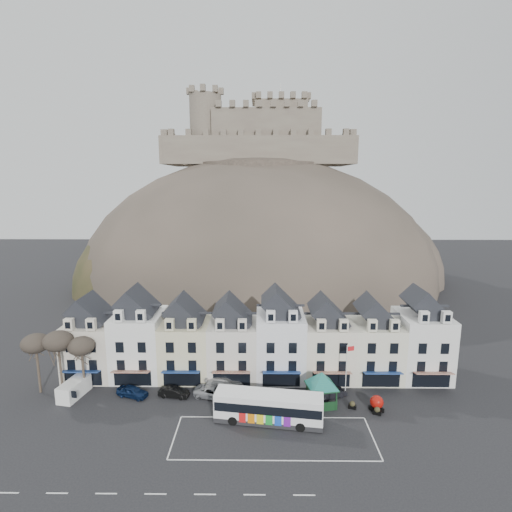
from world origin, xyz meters
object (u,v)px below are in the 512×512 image
at_px(bus, 269,406).
at_px(car_navy, 132,391).
at_px(bus_shelter, 322,380).
at_px(car_white, 224,382).
at_px(car_silver, 214,392).
at_px(flagpole, 347,367).
at_px(car_charcoal, 331,393).
at_px(red_buoy, 377,403).
at_px(white_van, 74,389).
at_px(car_maroon, 266,392).
at_px(car_black, 174,392).

relative_size(bus, car_navy, 3.03).
relative_size(bus, bus_shelter, 1.87).
bearing_deg(car_white, car_silver, 153.42).
xyz_separation_m(flagpole, car_charcoal, (-2.02, -0.46, -3.38)).
xyz_separation_m(bus_shelter, red_buoy, (6.64, -1.27, -2.45)).
xyz_separation_m(red_buoy, car_charcoal, (-5.07, 2.98, -0.33)).
bearing_deg(flagpole, car_white, 172.83).
bearing_deg(car_navy, car_white, -59.14).
bearing_deg(car_charcoal, bus_shelter, 113.71).
bearing_deg(white_van, car_navy, 10.99).
xyz_separation_m(white_van, car_silver, (18.35, 0.00, -0.36)).
bearing_deg(bus_shelter, car_charcoal, 36.30).
relative_size(car_white, car_charcoal, 1.24).
xyz_separation_m(bus, white_van, (-25.45, 5.29, -0.89)).
bearing_deg(car_navy, bus_shelter, -75.03).
distance_m(bus_shelter, car_maroon, 7.71).
relative_size(red_buoy, white_van, 0.40).
xyz_separation_m(car_navy, car_silver, (10.68, 0.00, -0.01)).
bearing_deg(bus_shelter, white_van, 165.66).
height_order(bus, red_buoy, bus).
height_order(car_navy, car_silver, car_navy).
height_order(bus_shelter, car_white, bus_shelter).
bearing_deg(bus, car_charcoal, 40.80).
xyz_separation_m(car_silver, car_white, (1.20, 2.50, 0.04)).
xyz_separation_m(bus_shelter, car_charcoal, (1.57, 1.72, -2.78)).
bearing_deg(car_black, car_maroon, -79.57).
relative_size(flagpole, car_charcoal, 1.69).
xyz_separation_m(car_navy, car_charcoal, (26.07, 0.00, -0.03)).
distance_m(red_buoy, car_charcoal, 5.89).
relative_size(bus_shelter, car_navy, 1.62).
relative_size(bus_shelter, car_black, 1.73).
xyz_separation_m(bus, flagpole, (10.31, 5.75, 2.11)).
relative_size(red_buoy, car_black, 0.50).
relative_size(bus, car_charcoal, 3.06).
bearing_deg(car_black, car_silver, -80.53).
height_order(white_van, car_white, white_van).
relative_size(bus, car_maroon, 3.53).
distance_m(bus, flagpole, 11.99).
bearing_deg(car_silver, white_van, 104.76).
xyz_separation_m(car_silver, car_charcoal, (15.39, 0.00, -0.02)).
bearing_deg(bus_shelter, car_navy, 164.71).
bearing_deg(red_buoy, white_van, 175.60).
height_order(bus, white_van, bus).
xyz_separation_m(red_buoy, car_white, (-19.26, 5.48, -0.27)).
relative_size(bus_shelter, car_white, 1.32).
distance_m(car_navy, car_silver, 10.68).
height_order(car_navy, car_charcoal, car_navy).
distance_m(car_maroon, car_charcoal, 8.48).
distance_m(flagpole, car_maroon, 11.05).
relative_size(flagpole, car_maroon, 1.95).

